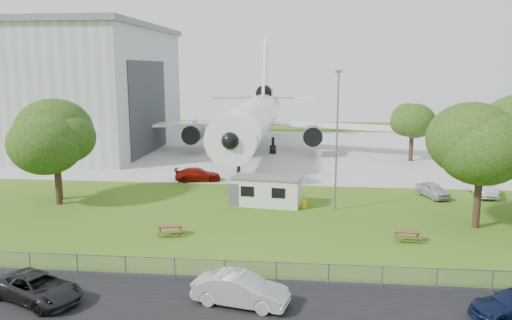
# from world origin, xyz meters

# --- Properties ---
(ground) EXTENTS (160.00, 160.00, 0.00)m
(ground) POSITION_xyz_m (0.00, 0.00, 0.00)
(ground) COLOR #50781D
(asphalt_strip) EXTENTS (120.00, 8.00, 0.02)m
(asphalt_strip) POSITION_xyz_m (0.00, -13.00, 0.01)
(asphalt_strip) COLOR black
(asphalt_strip) RESTS_ON ground
(concrete_apron) EXTENTS (120.00, 46.00, 0.03)m
(concrete_apron) POSITION_xyz_m (0.00, 38.00, 0.01)
(concrete_apron) COLOR #B7B7B2
(concrete_apron) RESTS_ON ground
(hangar) EXTENTS (43.00, 31.00, 18.55)m
(hangar) POSITION_xyz_m (-37.97, 36.00, 9.41)
(hangar) COLOR #B2B7BC
(hangar) RESTS_ON ground
(airliner) EXTENTS (46.36, 47.73, 17.69)m
(airliner) POSITION_xyz_m (-2.00, 35.86, 5.27)
(airliner) COLOR white
(airliner) RESTS_ON ground
(site_cabin) EXTENTS (6.90, 3.49, 2.62)m
(site_cabin) POSITION_xyz_m (2.13, 7.18, 1.31)
(site_cabin) COLOR silver
(site_cabin) RESTS_ON ground
(picnic_west) EXTENTS (2.05, 1.81, 0.76)m
(picnic_west) POSITION_xyz_m (-4.39, -1.87, 0.00)
(picnic_west) COLOR brown
(picnic_west) RESTS_ON ground
(picnic_east) EXTENTS (1.87, 1.58, 0.76)m
(picnic_east) POSITION_xyz_m (12.98, -1.39, 0.00)
(picnic_east) COLOR brown
(picnic_east) RESTS_ON ground
(fence) EXTENTS (58.00, 0.04, 1.30)m
(fence) POSITION_xyz_m (0.00, -9.50, 0.00)
(fence) COLOR gray
(fence) RESTS_ON ground
(lamp_mast) EXTENTS (0.16, 0.16, 12.00)m
(lamp_mast) POSITION_xyz_m (8.20, 6.20, 6.00)
(lamp_mast) COLOR slate
(lamp_mast) RESTS_ON ground
(tree_west_big) EXTENTS (7.65, 7.65, 9.85)m
(tree_west_big) POSITION_xyz_m (-17.63, 7.26, 6.01)
(tree_west_big) COLOR #382619
(tree_west_big) RESTS_ON ground
(tree_west_small) EXTENTS (6.92, 6.92, 9.14)m
(tree_west_small) POSITION_xyz_m (-16.83, 5.57, 5.66)
(tree_west_small) COLOR #382619
(tree_west_small) RESTS_ON ground
(tree_east_front) EXTENTS (7.57, 7.57, 10.42)m
(tree_east_front) POSITION_xyz_m (18.89, 2.34, 6.62)
(tree_east_front) COLOR #382619
(tree_east_front) RESTS_ON ground
(tree_far_apron) EXTENTS (5.36, 5.36, 8.16)m
(tree_far_apron) POSITION_xyz_m (19.57, 30.94, 5.45)
(tree_far_apron) COLOR #382619
(tree_far_apron) RESTS_ON ground
(car_centre_sedan) EXTENTS (5.32, 2.81, 1.67)m
(car_centre_sedan) POSITION_xyz_m (2.30, -12.37, 0.83)
(car_centre_sedan) COLOR white
(car_centre_sedan) RESTS_ON ground
(car_west_estate) EXTENTS (5.81, 4.41, 1.47)m
(car_west_estate) POSITION_xyz_m (-8.52, -13.02, 0.73)
(car_west_estate) COLOR black
(car_west_estate) RESTS_ON ground
(car_ne_hatch) EXTENTS (2.97, 4.43, 1.40)m
(car_ne_hatch) POSITION_xyz_m (17.82, 11.51, 0.70)
(car_ne_hatch) COLOR #ACAEB3
(car_ne_hatch) RESTS_ON ground
(car_ne_sedan) EXTENTS (1.89, 4.95, 1.61)m
(car_ne_sedan) POSITION_xyz_m (22.83, 12.66, 0.80)
(car_ne_sedan) COLOR silver
(car_ne_sedan) RESTS_ON ground
(car_apron_van) EXTENTS (5.31, 2.98, 1.45)m
(car_apron_van) POSITION_xyz_m (-6.22, 16.13, 0.73)
(car_apron_van) COLOR maroon
(car_apron_van) RESTS_ON ground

